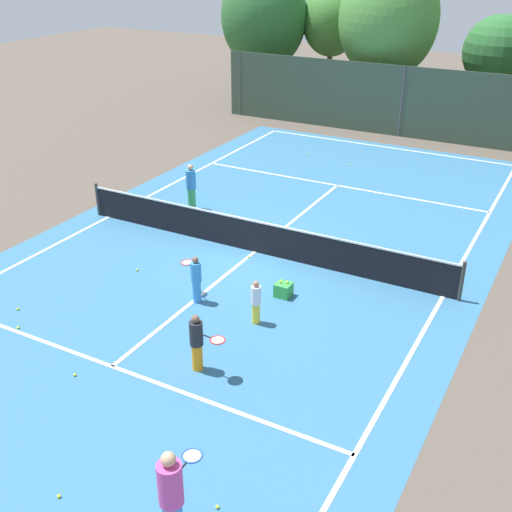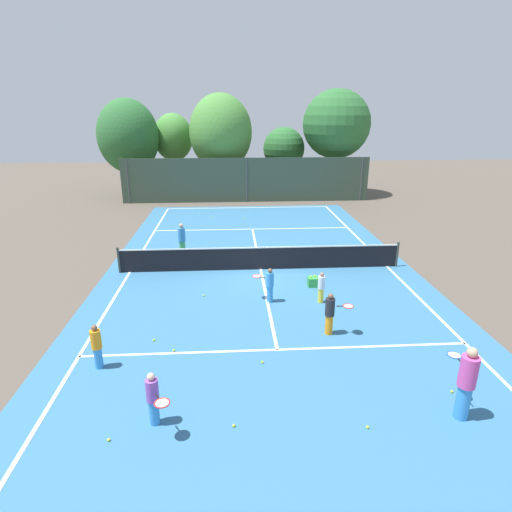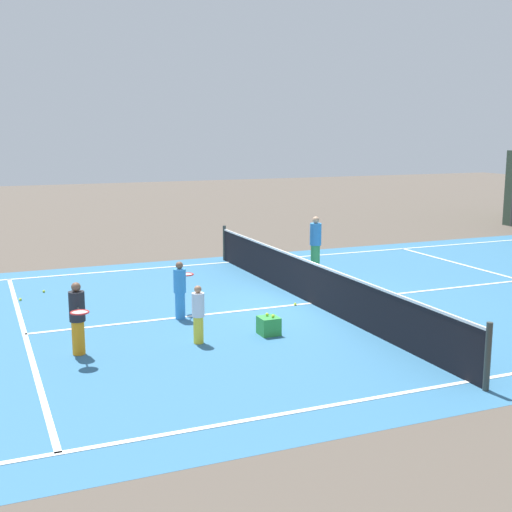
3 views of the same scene
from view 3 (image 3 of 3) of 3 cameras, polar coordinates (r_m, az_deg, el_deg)
name	(u,v)px [view 3 (image 3 of 3)]	position (r m, az deg, el deg)	size (l,w,h in m)	color
ground_plane	(311,303)	(15.98, 4.67, -4.00)	(80.00, 80.00, 0.00)	brown
court_surface	(311,303)	(15.98, 4.67, -4.00)	(13.00, 25.00, 0.01)	teal
tennis_net	(311,282)	(15.86, 4.69, -2.22)	(11.90, 0.10, 1.10)	#333833
player_0	(315,243)	(19.73, 5.03, 1.13)	(0.33, 0.33, 1.57)	#3FA559
player_3	(198,314)	(12.90, -4.89, -4.88)	(0.24, 0.24, 1.13)	yellow
player_4	(180,289)	(14.61, -6.40, -2.77)	(0.81, 0.65, 1.26)	#388CD8
player_6	(78,318)	(12.58, -14.79, -5.03)	(0.86, 0.35, 1.33)	orange
ball_crate	(269,326)	(13.50, 1.08, -5.88)	(0.40, 0.39, 0.43)	green
tennis_ball_5	(177,291)	(17.10, -6.71, -2.97)	(0.07, 0.07, 0.07)	#CCE533
tennis_ball_6	(295,304)	(15.77, 3.32, -4.06)	(0.07, 0.07, 0.07)	#CCE533
tennis_ball_8	(20,299)	(17.12, -19.23, -3.47)	(0.07, 0.07, 0.07)	#CCE533
tennis_ball_10	(44,291)	(17.80, -17.43, -2.85)	(0.07, 0.07, 0.07)	#CCE533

